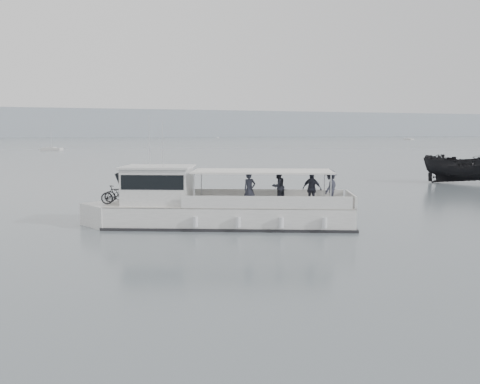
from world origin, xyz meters
name	(u,v)px	position (x,y,z in m)	size (l,w,h in m)	color
ground	(201,231)	(0.00, 0.00, 0.00)	(1400.00, 1400.00, 0.00)	#535C62
headland	(47,123)	(0.00, 560.00, 14.00)	(1400.00, 90.00, 28.00)	#939EA8
tour_boat	(206,207)	(0.60, 1.20, 0.89)	(12.54, 7.44, 5.44)	white
dark_motorboat	(466,168)	(27.97, 13.91, 1.35)	(2.64, 7.01, 2.71)	black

